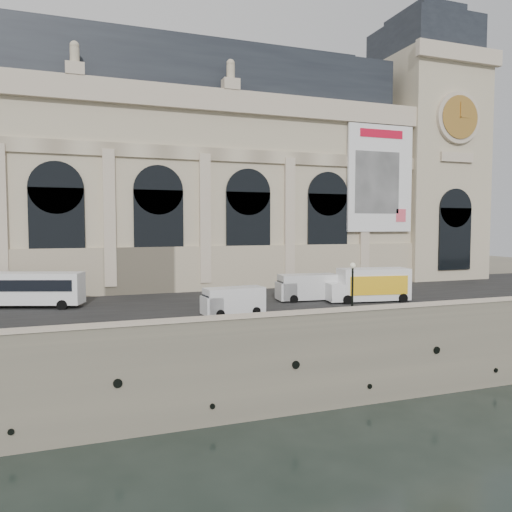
{
  "coord_description": "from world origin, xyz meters",
  "views": [
    {
      "loc": [
        -12.17,
        -31.24,
        13.35
      ],
      "look_at": [
        6.98,
        22.0,
        9.79
      ],
      "focal_mm": 35.0,
      "sensor_mm": 36.0,
      "label": 1
    }
  ],
  "objects_px": {
    "bus_left": "(21,288)",
    "van_c": "(304,287)",
    "box_truck": "(369,285)",
    "lamp_right": "(352,291)",
    "van_b": "(231,301)"
  },
  "relations": [
    {
      "from": "bus_left",
      "to": "van_b",
      "type": "xyz_separation_m",
      "value": [
        16.38,
        -9.49,
        -0.62
      ]
    },
    {
      "from": "box_truck",
      "to": "lamp_right",
      "type": "distance_m",
      "value": 9.29
    },
    {
      "from": "van_b",
      "to": "van_c",
      "type": "distance_m",
      "value": 10.1
    },
    {
      "from": "box_truck",
      "to": "lamp_right",
      "type": "xyz_separation_m",
      "value": [
        -6.01,
        -7.06,
        0.59
      ]
    },
    {
      "from": "bus_left",
      "to": "box_truck",
      "type": "xyz_separation_m",
      "value": [
        30.84,
        -7.19,
        -0.16
      ]
    },
    {
      "from": "van_c",
      "to": "box_truck",
      "type": "bearing_deg",
      "value": -24.22
    },
    {
      "from": "bus_left",
      "to": "van_c",
      "type": "relative_size",
      "value": 1.82
    },
    {
      "from": "van_b",
      "to": "van_c",
      "type": "height_order",
      "value": "van_c"
    },
    {
      "from": "bus_left",
      "to": "van_c",
      "type": "height_order",
      "value": "bus_left"
    },
    {
      "from": "bus_left",
      "to": "lamp_right",
      "type": "height_order",
      "value": "lamp_right"
    },
    {
      "from": "bus_left",
      "to": "box_truck",
      "type": "height_order",
      "value": "box_truck"
    },
    {
      "from": "van_c",
      "to": "lamp_right",
      "type": "height_order",
      "value": "lamp_right"
    },
    {
      "from": "box_truck",
      "to": "lamp_right",
      "type": "bearing_deg",
      "value": -130.38
    },
    {
      "from": "van_c",
      "to": "lamp_right",
      "type": "relative_size",
      "value": 1.35
    },
    {
      "from": "box_truck",
      "to": "lamp_right",
      "type": "height_order",
      "value": "lamp_right"
    }
  ]
}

